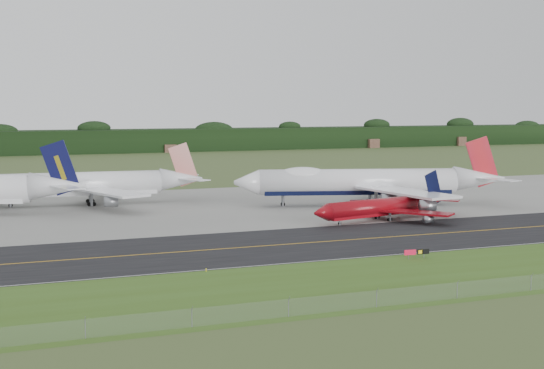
{
  "coord_description": "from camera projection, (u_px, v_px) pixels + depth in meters",
  "views": [
    {
      "loc": [
        -63.64,
        -130.48,
        25.54
      ],
      "look_at": [
        -5.4,
        22.0,
        8.16
      ],
      "focal_mm": 50.0,
      "sensor_mm": 36.0,
      "label": 1
    }
  ],
  "objects": [
    {
      "name": "jet_star_tail",
      "position": [
        90.0,
        184.0,
        192.49
      ],
      "size": [
        58.97,
        49.22,
        15.55
      ],
      "color": "white",
      "rests_on": "ground"
    },
    {
      "name": "taxiway",
      "position": [
        348.0,
        240.0,
        142.77
      ],
      "size": [
        400.0,
        32.0,
        0.02
      ],
      "primitive_type": "cube",
      "color": "black",
      "rests_on": "ground"
    },
    {
      "name": "jet_ba_747",
      "position": [
        367.0,
        182.0,
        190.79
      ],
      "size": [
        68.28,
        55.33,
        17.46
      ],
      "color": "white",
      "rests_on": "ground"
    },
    {
      "name": "edge_marker_center",
      "position": [
        425.0,
        252.0,
        129.72
      ],
      "size": [
        0.16,
        0.16,
        0.5
      ],
      "primitive_type": "cylinder",
      "color": "yellow",
      "rests_on": "ground"
    },
    {
      "name": "taxiway_edge_line",
      "position": [
        389.0,
        255.0,
        128.37
      ],
      "size": [
        400.0,
        0.25,
        0.0
      ],
      "primitive_type": "cube",
      "color": "silver",
      "rests_on": "taxiway"
    },
    {
      "name": "jet_red_737",
      "position": [
        383.0,
        207.0,
        167.2
      ],
      "size": [
        37.84,
        30.28,
        10.32
      ],
      "color": "maroon",
      "rests_on": "ground"
    },
    {
      "name": "edge_marker_left",
      "position": [
        206.0,
        270.0,
        115.91
      ],
      "size": [
        0.16,
        0.16,
        0.5
      ],
      "primitive_type": "cylinder",
      "color": "yellow",
      "rests_on": "ground"
    },
    {
      "name": "perimeter_fence",
      "position": [
        495.0,
        287.0,
        101.79
      ],
      "size": [
        320.0,
        0.1,
        320.0
      ],
      "color": "slate",
      "rests_on": "ground"
    },
    {
      "name": "grass_verge",
      "position": [
        440.0,
        274.0,
        113.98
      ],
      "size": [
        400.0,
        30.0,
        0.01
      ],
      "primitive_type": "cube",
      "color": "#385719",
      "rests_on": "ground"
    },
    {
      "name": "taxiway_centreline",
      "position": [
        348.0,
        240.0,
        142.77
      ],
      "size": [
        400.0,
        0.4,
        0.0
      ],
      "primitive_type": "cube",
      "color": "orange",
      "rests_on": "taxiway"
    },
    {
      "name": "apron",
      "position": [
        251.0,
        204.0,
        193.87
      ],
      "size": [
        400.0,
        78.0,
        0.01
      ],
      "primitive_type": "cube",
      "color": "gray",
      "rests_on": "ground"
    },
    {
      "name": "taxiway_sign",
      "position": [
        417.0,
        252.0,
        125.59
      ],
      "size": [
        4.53,
        0.51,
        1.51
      ],
      "color": "slate",
      "rests_on": "ground"
    },
    {
      "name": "horizon_treeline",
      "position": [
        112.0,
        142.0,
        400.22
      ],
      "size": [
        700.0,
        25.0,
        12.0
      ],
      "color": "black",
      "rests_on": "ground"
    },
    {
      "name": "ground",
      "position": [
        339.0,
        237.0,
        146.49
      ],
      "size": [
        600.0,
        600.0,
        0.0
      ],
      "primitive_type": "plane",
      "color": "#324822",
      "rests_on": "ground"
    }
  ]
}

